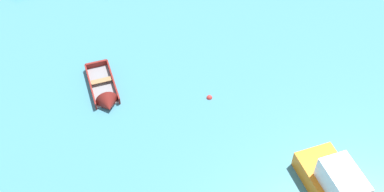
# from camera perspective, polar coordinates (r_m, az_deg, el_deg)

# --- Properties ---
(rowboat_maroon_foreground_center) EXTENTS (2.41, 3.62, 1.12)m
(rowboat_maroon_foreground_center) POSITION_cam_1_polar(r_m,az_deg,el_deg) (24.11, -10.33, 0.02)
(rowboat_maroon_foreground_center) COLOR gray
(rowboat_maroon_foreground_center) RESTS_ON ground_plane
(mooring_buoy_midfield) EXTENTS (0.29, 0.29, 0.29)m
(mooring_buoy_midfield) POSITION_cam_1_polar(r_m,az_deg,el_deg) (23.89, 2.10, -0.22)
(mooring_buoy_midfield) COLOR red
(mooring_buoy_midfield) RESTS_ON ground_plane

